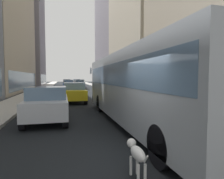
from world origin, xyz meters
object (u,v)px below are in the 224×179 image
at_px(car_yellow_taxi, 74,92).
at_px(traffic_light_near, 214,69).
at_px(dalmatian_dog, 137,153).
at_px(car_black_suv, 79,83).
at_px(transit_bus, 140,84).
at_px(car_blue_hatchback, 68,84).
at_px(car_red_coupe, 67,83).
at_px(car_silver_sedan, 48,103).
at_px(car_white_van, 77,82).

xyz_separation_m(car_yellow_taxi, traffic_light_near, (6.10, -8.70, 1.61)).
xyz_separation_m(car_yellow_taxi, dalmatian_dog, (0.56, -12.97, -0.31)).
distance_m(car_black_suv, dalmatian_dog, 37.72).
relative_size(transit_bus, car_black_suv, 2.61).
bearing_deg(traffic_light_near, car_blue_hatchback, 101.81).
height_order(car_red_coupe, car_blue_hatchback, same).
height_order(car_silver_sedan, car_red_coupe, same).
relative_size(car_silver_sedan, car_white_van, 0.92).
distance_m(car_white_van, car_red_coupe, 2.84).
bearing_deg(car_yellow_taxi, traffic_light_near, -54.96).
distance_m(dalmatian_dog, traffic_light_near, 7.26).
bearing_deg(dalmatian_dog, car_white_van, 87.73).
bearing_deg(car_black_suv, car_white_van, 90.00).
height_order(dalmatian_dog, traffic_light_near, traffic_light_near).
bearing_deg(car_red_coupe, car_blue_hatchback, -90.00).
distance_m(car_white_van, car_blue_hatchback, 13.20).
height_order(car_yellow_taxi, traffic_light_near, traffic_light_near).
xyz_separation_m(car_black_suv, car_blue_hatchback, (-2.40, -4.23, -0.00)).
bearing_deg(dalmatian_dog, car_black_suv, 87.21).
bearing_deg(car_yellow_taxi, transit_bus, -74.29).
bearing_deg(dalmatian_dog, car_red_coupe, 90.72).
relative_size(car_silver_sedan, car_red_coupe, 0.95).
bearing_deg(car_blue_hatchback, car_yellow_taxi, -90.00).
distance_m(transit_bus, traffic_light_near, 3.76).
distance_m(car_silver_sedan, traffic_light_near, 8.08).
height_order(car_black_suv, dalmatian_dog, car_black_suv).
bearing_deg(car_yellow_taxi, car_white_van, 85.90).
height_order(transit_bus, car_red_coupe, transit_bus).
bearing_deg(car_red_coupe, car_black_suv, -71.64).
xyz_separation_m(car_silver_sedan, car_black_suv, (4.00, 31.55, 0.00)).
bearing_deg(car_yellow_taxi, car_silver_sedan, -103.15).
relative_size(car_silver_sedan, traffic_light_near, 1.26).
distance_m(car_white_van, dalmatian_dog, 46.46).
bearing_deg(car_black_suv, car_silver_sedan, -97.23).
distance_m(car_yellow_taxi, traffic_light_near, 10.75).
distance_m(car_yellow_taxi, car_blue_hatchback, 20.47).
xyz_separation_m(transit_bus, dalmatian_dog, (-1.84, -4.44, -1.26)).
bearing_deg(car_white_van, car_silver_sedan, -95.67).
bearing_deg(car_blue_hatchback, car_white_van, 79.52).
xyz_separation_m(transit_bus, car_red_coupe, (-2.40, 40.47, -0.95)).
distance_m(car_red_coupe, traffic_light_near, 41.12).
relative_size(car_white_van, dalmatian_dog, 4.84).
bearing_deg(car_red_coupe, dalmatian_dog, -89.28).
xyz_separation_m(car_yellow_taxi, car_black_suv, (2.40, 24.71, 0.00)).
height_order(transit_bus, car_black_suv, transit_bus).
bearing_deg(car_black_suv, traffic_light_near, -83.68).
bearing_deg(car_black_suv, dalmatian_dog, -92.79).
relative_size(car_black_suv, dalmatian_dog, 4.59).
bearing_deg(car_silver_sedan, car_white_van, 84.33).
height_order(car_silver_sedan, car_black_suv, same).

